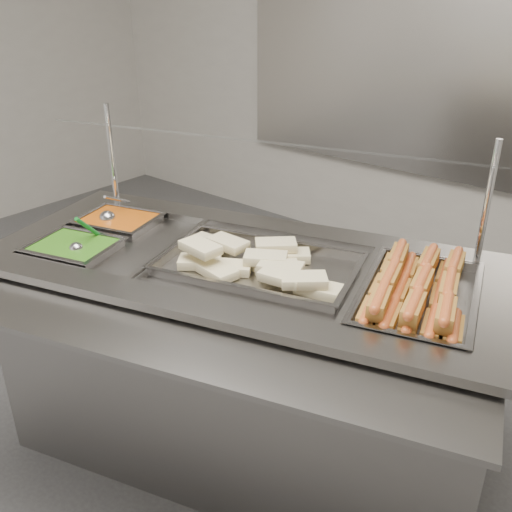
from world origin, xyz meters
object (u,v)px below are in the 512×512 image
Objects in this scene: pan_hotdogs at (418,303)px; serving_spoon at (79,245)px; pan_wraps at (259,269)px; ladle at (108,217)px; sneeze_guard at (267,146)px; steam_counter at (244,361)px.

pan_hotdogs is 1.19m from serving_spoon.
pan_wraps is 3.96× the size of ladle.
sneeze_guard is at bearing 177.63° from pan_hotdogs.
serving_spoon is (-0.46, -0.51, -0.34)m from sneeze_guard.
pan_wraps is (0.05, 0.02, 0.40)m from steam_counter.
sneeze_guard is at bearing 106.91° from steam_counter.
sneeze_guard is 0.74m from pan_hotdogs.
steam_counter is at bearing -163.09° from pan_wraps.
pan_wraps is (0.12, -0.18, -0.37)m from sneeze_guard.
pan_hotdogs is at bearing 11.22° from ladle.
ladle is (-0.72, -0.09, 0.03)m from pan_wraps.
ladle is 1.16× the size of serving_spoon.
serving_spoon is at bearing -59.08° from ladle.
pan_hotdogs is (0.57, 0.17, 0.39)m from steam_counter.
steam_counter is at bearing 30.61° from serving_spoon.
sneeze_guard reaches higher than pan_hotdogs.
sneeze_guard is 2.17× the size of pan_wraps.
pan_wraps reaches higher than steam_counter.
serving_spoon reaches higher than steam_counter.
serving_spoon is at bearing -149.39° from steam_counter.
steam_counter is 12.20× the size of serving_spoon.
pan_wraps is 0.72m from ladle.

